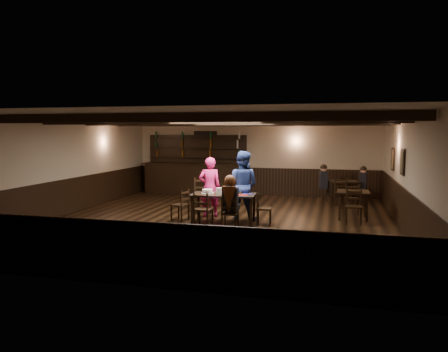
% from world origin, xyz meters
% --- Properties ---
extents(ground, '(10.00, 10.00, 0.00)m').
position_xyz_m(ground, '(0.00, 0.00, 0.00)').
color(ground, black).
rests_on(ground, ground).
extents(room_shell, '(9.02, 10.02, 2.71)m').
position_xyz_m(room_shell, '(0.01, 0.04, 1.75)').
color(room_shell, beige).
rests_on(room_shell, ground).
extents(dining_table, '(1.66, 0.92, 0.75)m').
position_xyz_m(dining_table, '(0.13, -0.20, 0.67)').
color(dining_table, black).
rests_on(dining_table, ground).
extents(chair_near_left, '(0.45, 0.43, 0.87)m').
position_xyz_m(chair_near_left, '(-0.24, -0.85, 0.51)').
color(chair_near_left, black).
rests_on(chair_near_left, ground).
extents(chair_near_right, '(0.38, 0.36, 0.80)m').
position_xyz_m(chair_near_right, '(0.49, -1.05, 0.47)').
color(chair_near_right, black).
rests_on(chair_near_right, ground).
extents(chair_end_left, '(0.45, 0.47, 0.84)m').
position_xyz_m(chair_end_left, '(-0.97, -0.24, 0.49)').
color(chair_end_left, black).
rests_on(chair_end_left, ground).
extents(chair_end_right, '(0.40, 0.42, 0.83)m').
position_xyz_m(chair_end_right, '(1.11, -0.19, 0.48)').
color(chair_end_right, black).
rests_on(chair_end_right, ground).
extents(chair_far_pushed, '(0.61, 0.60, 1.01)m').
position_xyz_m(chair_far_pushed, '(-0.85, 1.10, 0.59)').
color(chair_far_pushed, black).
rests_on(chair_far_pushed, ground).
extents(woman_pink, '(0.70, 0.59, 1.64)m').
position_xyz_m(woman_pink, '(-0.44, 0.50, 0.82)').
color(woman_pink, '#FF1B7E').
rests_on(woman_pink, ground).
extents(man_blue, '(0.98, 0.81, 1.83)m').
position_xyz_m(man_blue, '(0.50, 0.37, 0.91)').
color(man_blue, navy).
rests_on(man_blue, ground).
extents(seated_person, '(0.36, 0.54, 0.89)m').
position_xyz_m(seated_person, '(0.49, -1.00, 0.86)').
color(seated_person, black).
rests_on(seated_person, ground).
extents(cake, '(0.34, 0.34, 0.11)m').
position_xyz_m(cake, '(-0.29, -0.20, 0.80)').
color(cake, white).
rests_on(cake, dining_table).
extents(plate_stack_a, '(0.17, 0.17, 0.16)m').
position_xyz_m(plate_stack_a, '(0.04, -0.26, 0.83)').
color(plate_stack_a, white).
rests_on(plate_stack_a, dining_table).
extents(plate_stack_b, '(0.18, 0.18, 0.21)m').
position_xyz_m(plate_stack_b, '(0.28, -0.16, 0.86)').
color(plate_stack_b, white).
rests_on(plate_stack_b, dining_table).
extents(tea_light, '(0.06, 0.06, 0.06)m').
position_xyz_m(tea_light, '(0.22, -0.07, 0.78)').
color(tea_light, '#A5A8AD').
rests_on(tea_light, dining_table).
extents(salt_shaker, '(0.04, 0.04, 0.09)m').
position_xyz_m(salt_shaker, '(0.48, -0.24, 0.80)').
color(salt_shaker, silver).
rests_on(salt_shaker, dining_table).
extents(pepper_shaker, '(0.04, 0.04, 0.09)m').
position_xyz_m(pepper_shaker, '(0.59, -0.29, 0.80)').
color(pepper_shaker, '#A5A8AD').
rests_on(pepper_shaker, dining_table).
extents(drink_glass, '(0.08, 0.08, 0.13)m').
position_xyz_m(drink_glass, '(0.38, -0.02, 0.82)').
color(drink_glass, silver).
rests_on(drink_glass, dining_table).
extents(menu_red, '(0.30, 0.22, 0.00)m').
position_xyz_m(menu_red, '(0.63, -0.30, 0.75)').
color(menu_red, maroon).
rests_on(menu_red, dining_table).
extents(menu_blue, '(0.30, 0.23, 0.00)m').
position_xyz_m(menu_blue, '(0.74, -0.05, 0.75)').
color(menu_blue, '#101252').
rests_on(menu_blue, dining_table).
extents(bar_counter, '(4.00, 0.70, 2.20)m').
position_xyz_m(bar_counter, '(-2.21, 4.72, 0.73)').
color(bar_counter, black).
rests_on(bar_counter, ground).
extents(back_table_a, '(0.83, 0.83, 0.75)m').
position_xyz_m(back_table_a, '(3.36, 1.16, 0.65)').
color(back_table_a, black).
rests_on(back_table_a, ground).
extents(back_table_b, '(1.13, 1.13, 0.75)m').
position_xyz_m(back_table_b, '(3.13, 3.66, 0.65)').
color(back_table_b, black).
rests_on(back_table_b, ground).
extents(bg_patron_left, '(0.31, 0.43, 0.80)m').
position_xyz_m(bg_patron_left, '(2.52, 3.72, 0.87)').
color(bg_patron_left, black).
rests_on(bg_patron_left, ground).
extents(bg_patron_right, '(0.27, 0.39, 0.76)m').
position_xyz_m(bg_patron_right, '(3.76, 3.82, 0.84)').
color(bg_patron_right, black).
rests_on(bg_patron_right, ground).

